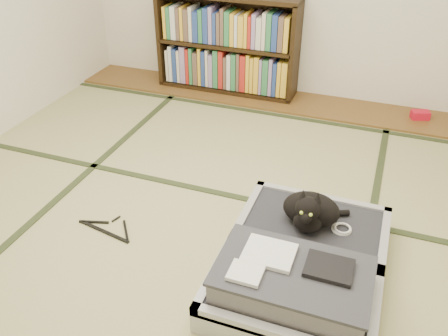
% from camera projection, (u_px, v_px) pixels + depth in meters
% --- Properties ---
extents(floor, '(4.50, 4.50, 0.00)m').
position_uv_depth(floor, '(197.00, 229.00, 2.92)').
color(floor, tan).
rests_on(floor, ground).
extents(wood_strip, '(4.00, 0.50, 0.02)m').
position_uv_depth(wood_strip, '(279.00, 100.00, 4.49)').
color(wood_strip, brown).
rests_on(wood_strip, ground).
extents(red_item, '(0.17, 0.13, 0.07)m').
position_uv_depth(red_item, '(420.00, 115.00, 4.12)').
color(red_item, red).
rests_on(red_item, wood_strip).
extents(tatami_borders, '(4.00, 4.50, 0.01)m').
position_uv_depth(tatami_borders, '(224.00, 186.00, 3.30)').
color(tatami_borders, '#2D381E').
rests_on(tatami_borders, ground).
extents(bookcase, '(1.34, 0.31, 0.92)m').
position_uv_depth(bookcase, '(227.00, 46.00, 4.47)').
color(bookcase, black).
rests_on(bookcase, wood_strip).
extents(suitcase, '(0.83, 1.11, 0.33)m').
position_uv_depth(suitcase, '(300.00, 267.00, 2.49)').
color(suitcase, '#B2B2B7').
rests_on(suitcase, floor).
extents(cat, '(0.37, 0.37, 0.30)m').
position_uv_depth(cat, '(311.00, 211.00, 2.63)').
color(cat, black).
rests_on(cat, suitcase).
extents(cable_coil, '(0.12, 0.12, 0.03)m').
position_uv_depth(cable_coil, '(342.00, 229.00, 2.66)').
color(cable_coil, white).
rests_on(cable_coil, suitcase).
extents(hanger, '(0.39, 0.21, 0.01)m').
position_uv_depth(hanger, '(107.00, 229.00, 2.91)').
color(hanger, black).
rests_on(hanger, floor).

